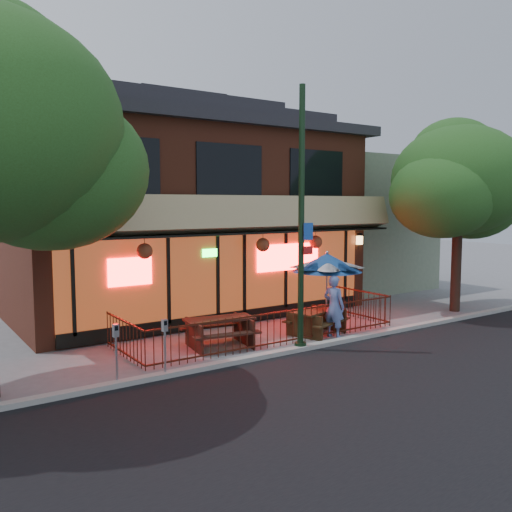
{
  "coord_description": "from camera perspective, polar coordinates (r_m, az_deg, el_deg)",
  "views": [
    {
      "loc": [
        -9.06,
        -11.53,
        3.95
      ],
      "look_at": [
        0.19,
        2.0,
        2.34
      ],
      "focal_mm": 38.0,
      "sensor_mm": 36.0,
      "label": 1
    }
  ],
  "objects": [
    {
      "name": "street_tree_right",
      "position": [
        20.99,
        20.51,
        8.02
      ],
      "size": [
        4.8,
        4.8,
        7.02
      ],
      "color": "#302018",
      "rests_on": "ground"
    },
    {
      "name": "neighbor_building",
      "position": [
        26.4,
        8.85,
        3.49
      ],
      "size": [
        6.0,
        7.0,
        6.0
      ],
      "primitive_type": "cube",
      "color": "gray",
      "rests_on": "ground"
    },
    {
      "name": "picnic_table_left",
      "position": [
        15.01,
        -3.86,
        -7.56
      ],
      "size": [
        2.1,
        1.73,
        0.81
      ],
      "color": "#351B13",
      "rests_on": "ground"
    },
    {
      "name": "patio_umbrella",
      "position": [
        16.89,
        7.48,
        -0.68
      ],
      "size": [
        2.17,
        2.17,
        2.48
      ],
      "color": "gray",
      "rests_on": "ground"
    },
    {
      "name": "parking_meter_far",
      "position": [
        12.2,
        -14.52,
        -8.97
      ],
      "size": [
        0.12,
        0.11,
        1.35
      ],
      "color": "gray",
      "rests_on": "ground"
    },
    {
      "name": "parking_meter_near",
      "position": [
        12.53,
        -9.57,
        -8.52
      ],
      "size": [
        0.13,
        0.12,
        1.34
      ],
      "color": "#979B9F",
      "rests_on": "ground"
    },
    {
      "name": "ground",
      "position": [
        15.19,
        3.72,
        -9.47
      ],
      "size": [
        80.0,
        80.0,
        0.0
      ],
      "primitive_type": "plane",
      "color": "gray",
      "rests_on": "ground"
    },
    {
      "name": "pedestrian",
      "position": [
        16.11,
        8.2,
        -5.27
      ],
      "size": [
        0.62,
        0.77,
        1.84
      ],
      "primitive_type": "imported",
      "rotation": [
        0.0,
        0.0,
        1.87
      ],
      "color": "#5E77BC",
      "rests_on": "ground"
    },
    {
      "name": "curb",
      "position": [
        14.8,
        4.93,
        -9.64
      ],
      "size": [
        80.0,
        0.25,
        0.12
      ],
      "primitive_type": "cube",
      "color": "#999993",
      "rests_on": "ground"
    },
    {
      "name": "picnic_table_right",
      "position": [
        16.54,
        6.4,
        -6.5
      ],
      "size": [
        2.05,
        1.78,
        0.74
      ],
      "color": "#372713",
      "rests_on": "ground"
    },
    {
      "name": "patio_fence",
      "position": [
        15.43,
        2.57,
        -6.81
      ],
      "size": [
        8.44,
        2.62,
        1.0
      ],
      "color": "#3E170D",
      "rests_on": "ground"
    },
    {
      "name": "asphalt_street",
      "position": [
        11.33,
        23.5,
        -15.26
      ],
      "size": [
        80.0,
        11.0,
        0.0
      ],
      "primitive_type": "cube",
      "color": "black",
      "rests_on": "ground"
    },
    {
      "name": "restaurant_building",
      "position": [
        20.73,
        -8.48,
        6.04
      ],
      "size": [
        12.96,
        9.49,
        8.05
      ],
      "color": "brown",
      "rests_on": "ground"
    },
    {
      "name": "street_light",
      "position": [
        14.38,
        4.79,
        2.41
      ],
      "size": [
        0.43,
        0.32,
        7.0
      ],
      "color": "black",
      "rests_on": "ground"
    }
  ]
}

